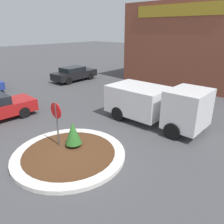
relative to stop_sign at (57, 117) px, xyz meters
The scene contains 7 objects.
ground_plane 1.67m from the stop_sign, ahead, with size 120.00×120.00×0.00m, color #474749.
traffic_island 1.60m from the stop_sign, ahead, with size 4.55×4.55×0.16m.
stop_sign is the anchor object (origin of this frame).
island_shrub 0.95m from the stop_sign, 34.52° to the left, with size 0.70×0.70×1.09m.
utility_truck 5.36m from the stop_sign, 72.23° to the left, with size 5.37×2.40×2.20m.
storefront_building 15.79m from the stop_sign, 94.95° to the left, with size 10.33×6.07×7.01m.
parked_sedan_black 13.15m from the stop_sign, 137.77° to the left, with size 1.85×4.60×1.39m.
Camera 1 is at (6.40, -4.60, 4.88)m, focal length 35.00 mm.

